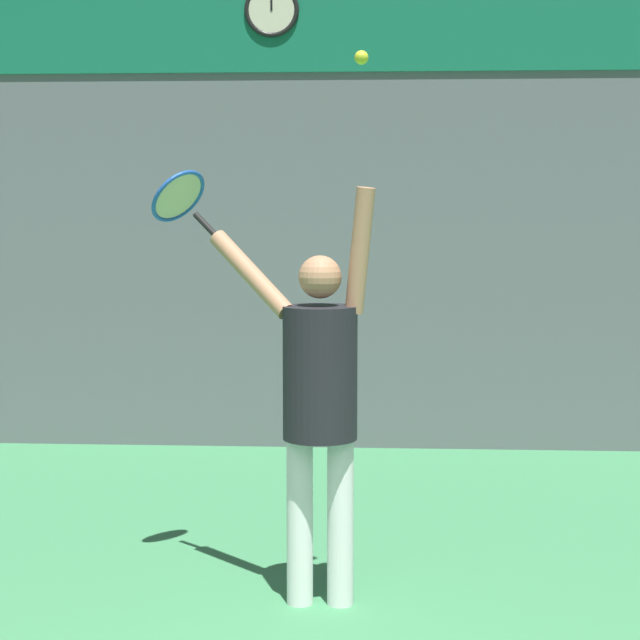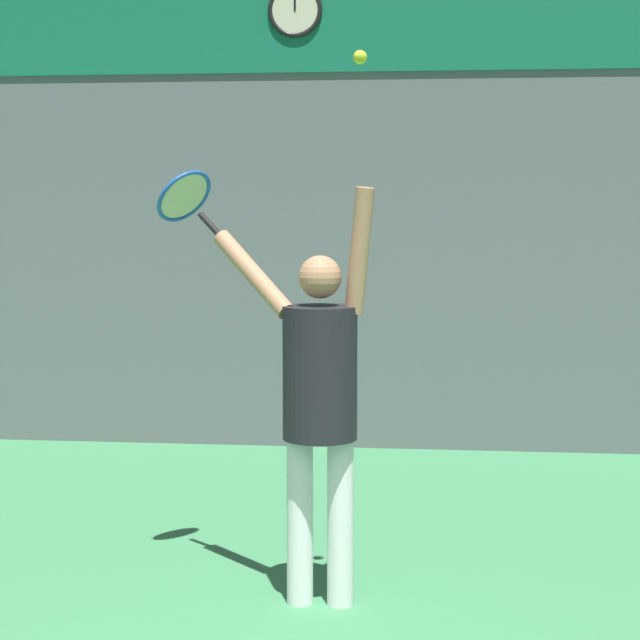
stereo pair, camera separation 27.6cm
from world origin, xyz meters
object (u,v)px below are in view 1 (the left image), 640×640
object	(u,v)px
tennis_racket	(180,198)
tennis_ball	(361,57)
scoreboard_clock	(272,10)
tennis_player	(319,390)

from	to	relation	value
tennis_racket	tennis_ball	bearing A→B (deg)	-30.87
tennis_racket	tennis_ball	size ratio (longest dim) A/B	6.60
scoreboard_clock	tennis_ball	distance (m)	3.94
tennis_player	tennis_ball	xyz separation A→B (m)	(0.20, -0.12, 1.57)
tennis_player	tennis_racket	world-z (taller)	tennis_racket
tennis_player	scoreboard_clock	bearing A→B (deg)	99.31
scoreboard_clock	tennis_racket	bearing A→B (deg)	-92.81
scoreboard_clock	tennis_ball	world-z (taller)	scoreboard_clock
scoreboard_clock	tennis_player	xyz separation A→B (m)	(0.60, -3.64, -2.41)
scoreboard_clock	tennis_racket	size ratio (longest dim) A/B	1.00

